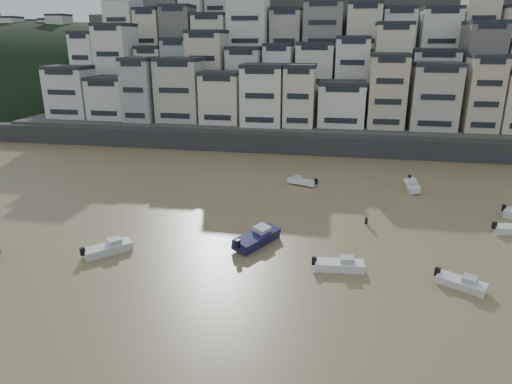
% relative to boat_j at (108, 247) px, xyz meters
% --- Properties ---
extents(sea_strip, '(340.00, 340.00, 0.00)m').
position_rel_boat_j_xyz_m(sea_strip, '(-99.53, 124.79, -0.69)').
color(sea_strip, '#475B65').
rests_on(sea_strip, ground).
extents(harbor_wall, '(140.00, 3.00, 3.50)m').
position_rel_boat_j_xyz_m(harbor_wall, '(20.47, 44.79, 1.06)').
color(harbor_wall, '#38383A').
rests_on(harbor_wall, ground).
extents(hillside, '(141.04, 66.00, 50.00)m').
position_rel_boat_j_xyz_m(hillside, '(25.21, 84.63, 12.31)').
color(hillside, '#4C4C47').
rests_on(hillside, ground).
extents(headland, '(216.00, 135.00, 53.33)m').
position_rel_boat_j_xyz_m(headland, '(-84.53, 114.78, -0.68)').
color(headland, black).
rests_on(headland, ground).
extents(boat_j, '(4.69, 4.86, 1.39)m').
position_rel_boat_j_xyz_m(boat_j, '(0.00, 0.00, 0.00)').
color(boat_j, silver).
rests_on(boat_j, ground).
extents(boat_i, '(1.90, 5.40, 1.46)m').
position_rel_boat_j_xyz_m(boat_i, '(32.35, 26.39, 0.04)').
color(boat_i, silver).
rests_on(boat_i, ground).
extents(boat_h, '(4.82, 2.92, 1.25)m').
position_rel_boat_j_xyz_m(boat_h, '(16.96, 25.79, -0.07)').
color(boat_h, silver).
rests_on(boat_h, ground).
extents(boat_a, '(5.03, 2.01, 1.34)m').
position_rel_boat_j_xyz_m(boat_a, '(22.62, 0.78, -0.02)').
color(boat_a, white).
rests_on(boat_a, ground).
extents(boat_c, '(4.84, 6.67, 1.75)m').
position_rel_boat_j_xyz_m(boat_c, '(14.15, 4.76, 0.18)').
color(boat_c, '#151744').
rests_on(boat_c, ground).
extents(boat_b, '(4.53, 3.41, 1.20)m').
position_rel_boat_j_xyz_m(boat_b, '(32.93, -0.56, -0.10)').
color(boat_b, silver).
rests_on(boat_b, ground).
extents(person_pink, '(0.44, 0.44, 1.74)m').
position_rel_boat_j_xyz_m(person_pink, '(25.53, 12.54, 0.18)').
color(person_pink, '#C98E9D').
rests_on(person_pink, ground).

